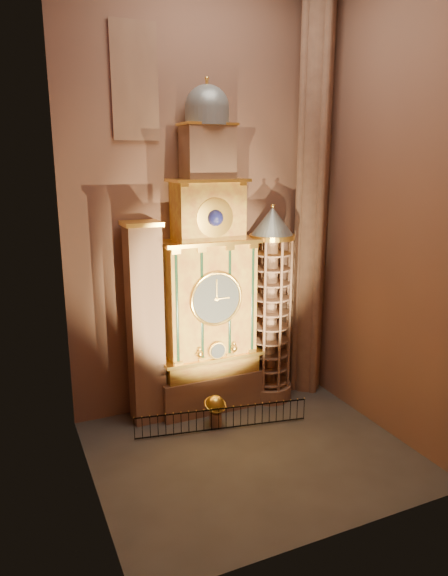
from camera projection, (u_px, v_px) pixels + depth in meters
name	position (u px, v px, depth m)	size (l,w,h in m)	color
floor	(251.00, 452.00, 23.51)	(14.00, 14.00, 0.00)	#383330
wall_back	(200.00, 200.00, 26.15)	(22.00, 22.00, 0.00)	#8A5E4A
wall_left	(78.00, 219.00, 18.07)	(22.00, 22.00, 0.00)	#8A5E4A
wall_right	(389.00, 205.00, 23.60)	(22.00, 22.00, 0.00)	#8A5E4A
astronomical_clock	(209.00, 287.00, 26.29)	(5.60, 2.41, 16.70)	#8C634C
portrait_tower	(145.00, 324.00, 25.33)	(1.80, 1.60, 10.20)	#8C634C
stair_turret	(270.00, 307.00, 27.78)	(2.50, 2.50, 10.80)	#8C634C
gothic_pier	(312.00, 198.00, 27.68)	(2.04, 2.04, 22.00)	#8C634C
stained_glass_window	(135.00, 81.00, 23.48)	(2.20, 0.14, 5.20)	navy
celestial_globe	(215.00, 408.00, 25.60)	(1.31, 1.26, 1.63)	#8C634C
iron_railing	(222.00, 419.00, 25.28)	(8.46, 1.61, 1.13)	black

